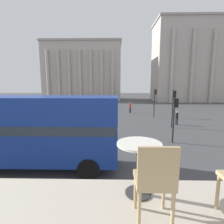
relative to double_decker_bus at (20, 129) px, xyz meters
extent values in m
cylinder|color=black|center=(3.83, 1.21, -1.69)|extent=(1.07, 0.22, 1.07)
cylinder|color=black|center=(3.83, -1.21, -1.69)|extent=(1.07, 0.22, 1.07)
cube|color=navy|center=(0.00, 0.00, -0.87)|extent=(10.47, 2.42, 1.64)
cube|color=#2D3842|center=(0.00, 0.00, 0.18)|extent=(10.26, 2.44, 0.45)
cube|color=navy|center=(0.00, 0.00, 1.07)|extent=(10.47, 2.42, 1.33)
cylinder|color=#2D2D30|center=(5.45, -6.76, 0.83)|extent=(0.36, 0.36, 0.02)
cylinder|color=#2D2D30|center=(5.45, -6.76, 1.18)|extent=(0.07, 0.07, 0.68)
cylinder|color=silver|center=(5.45, -6.76, 1.54)|extent=(0.60, 0.60, 0.03)
cylinder|color=tan|center=(5.38, -7.04, 1.04)|extent=(0.04, 0.04, 0.44)
cylinder|color=tan|center=(5.72, -7.04, 1.04)|extent=(0.04, 0.04, 0.44)
cylinder|color=tan|center=(5.38, -7.38, 1.04)|extent=(0.04, 0.04, 0.44)
cylinder|color=tan|center=(5.72, -7.38, 1.04)|extent=(0.04, 0.04, 0.44)
cube|color=tan|center=(5.55, -7.21, 1.29)|extent=(0.40, 0.40, 0.05)
cube|color=tan|center=(5.55, -7.39, 1.52)|extent=(0.40, 0.04, 0.42)
cylinder|color=tan|center=(6.36, -7.04, 1.04)|extent=(0.04, 0.04, 0.44)
cube|color=#BCB2A8|center=(-5.05, 46.94, 6.24)|extent=(23.06, 10.20, 16.93)
cube|color=#ADA399|center=(-5.05, 46.94, 14.96)|extent=(23.66, 10.80, 0.50)
cylinder|color=#BCB2A8|center=(-14.27, 41.39, 4.97)|extent=(0.90, 0.90, 14.39)
cylinder|color=#BCB2A8|center=(-11.20, 41.39, 4.97)|extent=(0.90, 0.90, 14.39)
cylinder|color=#BCB2A8|center=(-8.12, 41.39, 4.97)|extent=(0.90, 0.90, 14.39)
cylinder|color=#BCB2A8|center=(-5.05, 41.39, 4.97)|extent=(0.90, 0.90, 14.39)
cylinder|color=#BCB2A8|center=(-1.97, 41.39, 4.97)|extent=(0.90, 0.90, 14.39)
cylinder|color=#BCB2A8|center=(1.10, 41.39, 4.97)|extent=(0.90, 0.90, 14.39)
cylinder|color=#BCB2A8|center=(4.17, 41.39, 4.97)|extent=(0.90, 0.90, 14.39)
cube|color=#BCB2A8|center=(32.23, 42.44, 8.57)|extent=(32.00, 10.36, 21.60)
cube|color=#ADA399|center=(32.23, 42.44, 19.62)|extent=(32.60, 10.96, 0.50)
cylinder|color=#BCB2A8|center=(19.43, 36.81, 6.95)|extent=(0.90, 0.90, 18.36)
cylinder|color=#BCB2A8|center=(24.55, 36.81, 6.95)|extent=(0.90, 0.90, 18.36)
cylinder|color=#BCB2A8|center=(29.67, 36.81, 6.95)|extent=(0.90, 0.90, 18.36)
cylinder|color=black|center=(9.66, 4.51, -0.41)|extent=(0.12, 0.12, 3.63)
cube|color=black|center=(9.84, 4.51, 0.96)|extent=(0.20, 0.24, 0.70)
sphere|color=green|center=(9.95, 4.51, 1.11)|extent=(0.14, 0.14, 0.14)
cylinder|color=black|center=(11.19, 9.61, -0.19)|extent=(0.12, 0.12, 4.07)
cube|color=black|center=(11.37, 9.61, 1.39)|extent=(0.20, 0.24, 0.70)
sphere|color=gold|center=(11.48, 9.61, 1.54)|extent=(0.14, 0.14, 0.14)
cylinder|color=black|center=(10.62, 15.86, -0.21)|extent=(0.12, 0.12, 4.02)
cube|color=black|center=(10.80, 15.86, 1.35)|extent=(0.20, 0.24, 0.70)
sphere|color=gold|center=(10.91, 15.86, 1.50)|extent=(0.14, 0.14, 0.14)
cylinder|color=#282B33|center=(12.06, 10.85, -1.84)|extent=(0.14, 0.14, 0.77)
cylinder|color=#282B33|center=(12.24, 10.85, -1.84)|extent=(0.14, 0.14, 0.77)
cylinder|color=black|center=(12.15, 10.85, -1.15)|extent=(0.32, 0.32, 0.61)
sphere|color=tan|center=(12.15, 10.85, -0.74)|extent=(0.21, 0.21, 0.21)
cylinder|color=#282B33|center=(7.43, 19.70, -1.80)|extent=(0.14, 0.14, 0.86)
cylinder|color=#282B33|center=(7.61, 19.70, -1.80)|extent=(0.14, 0.14, 0.86)
cylinder|color=#B22323|center=(7.52, 19.70, -1.03)|extent=(0.32, 0.32, 0.68)
sphere|color=tan|center=(7.52, 19.70, -0.58)|extent=(0.23, 0.23, 0.23)
camera|label=1|loc=(5.13, -8.99, 2.31)|focal=28.00mm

